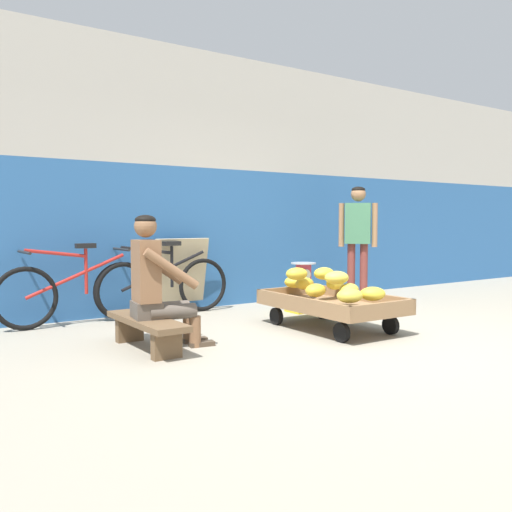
{
  "coord_description": "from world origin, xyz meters",
  "views": [
    {
      "loc": [
        -3.48,
        -3.15,
        1.08
      ],
      "look_at": [
        -0.48,
        1.23,
        0.75
      ],
      "focal_mm": 38.45,
      "sensor_mm": 36.0,
      "label": 1
    }
  ],
  "objects_px": {
    "sign_board": "(180,275)",
    "customer_adult": "(358,232)",
    "banana_cart": "(331,306)",
    "shopping_bag": "(351,304)",
    "bicycle_near_left": "(77,291)",
    "low_bench": "(147,326)",
    "vendor_seated": "(156,282)",
    "bicycle_far_left": "(164,285)",
    "weighing_scale": "(304,274)",
    "plastic_crate": "(303,299)"
  },
  "relations": [
    {
      "from": "sign_board",
      "to": "shopping_bag",
      "type": "distance_m",
      "value": 2.07
    },
    {
      "from": "sign_board",
      "to": "low_bench",
      "type": "bearing_deg",
      "value": -124.44
    },
    {
      "from": "bicycle_far_left",
      "to": "customer_adult",
      "type": "bearing_deg",
      "value": -16.93
    },
    {
      "from": "low_bench",
      "to": "customer_adult",
      "type": "distance_m",
      "value": 3.4
    },
    {
      "from": "banana_cart",
      "to": "customer_adult",
      "type": "height_order",
      "value": "customer_adult"
    },
    {
      "from": "vendor_seated",
      "to": "shopping_bag",
      "type": "height_order",
      "value": "vendor_seated"
    },
    {
      "from": "banana_cart",
      "to": "bicycle_near_left",
      "type": "xyz_separation_m",
      "value": [
        -2.04,
        1.68,
        0.11
      ]
    },
    {
      "from": "bicycle_far_left",
      "to": "shopping_bag",
      "type": "distance_m",
      "value": 2.18
    },
    {
      "from": "vendor_seated",
      "to": "sign_board",
      "type": "distance_m",
      "value": 1.97
    },
    {
      "from": "weighing_scale",
      "to": "shopping_bag",
      "type": "relative_size",
      "value": 1.25
    },
    {
      "from": "low_bench",
      "to": "weighing_scale",
      "type": "height_order",
      "value": "weighing_scale"
    },
    {
      "from": "banana_cart",
      "to": "bicycle_far_left",
      "type": "xyz_separation_m",
      "value": [
        -1.03,
        1.72,
        0.11
      ]
    },
    {
      "from": "bicycle_near_left",
      "to": "shopping_bag",
      "type": "bearing_deg",
      "value": -22.46
    },
    {
      "from": "banana_cart",
      "to": "low_bench",
      "type": "height_order",
      "value": "banana_cart"
    },
    {
      "from": "shopping_bag",
      "to": "bicycle_near_left",
      "type": "bearing_deg",
      "value": 157.54
    },
    {
      "from": "banana_cart",
      "to": "sign_board",
      "type": "bearing_deg",
      "value": 111.64
    },
    {
      "from": "bicycle_far_left",
      "to": "vendor_seated",
      "type": "bearing_deg",
      "value": -116.83
    },
    {
      "from": "plastic_crate",
      "to": "customer_adult",
      "type": "relative_size",
      "value": 0.24
    },
    {
      "from": "banana_cart",
      "to": "bicycle_near_left",
      "type": "bearing_deg",
      "value": 140.44
    },
    {
      "from": "bicycle_far_left",
      "to": "low_bench",
      "type": "bearing_deg",
      "value": -119.63
    },
    {
      "from": "plastic_crate",
      "to": "banana_cart",
      "type": "bearing_deg",
      "value": -114.71
    },
    {
      "from": "vendor_seated",
      "to": "plastic_crate",
      "type": "distance_m",
      "value": 2.42
    },
    {
      "from": "customer_adult",
      "to": "low_bench",
      "type": "bearing_deg",
      "value": -166.74
    },
    {
      "from": "plastic_crate",
      "to": "weighing_scale",
      "type": "relative_size",
      "value": 1.2
    },
    {
      "from": "vendor_seated",
      "to": "shopping_bag",
      "type": "distance_m",
      "value": 2.62
    },
    {
      "from": "plastic_crate",
      "to": "sign_board",
      "type": "height_order",
      "value": "sign_board"
    },
    {
      "from": "bicycle_near_left",
      "to": "sign_board",
      "type": "relative_size",
      "value": 1.87
    },
    {
      "from": "bicycle_near_left",
      "to": "sign_board",
      "type": "bearing_deg",
      "value": 8.58
    },
    {
      "from": "bicycle_far_left",
      "to": "plastic_crate",
      "type": "bearing_deg",
      "value": -25.67
    },
    {
      "from": "sign_board",
      "to": "customer_adult",
      "type": "xyz_separation_m",
      "value": [
        2.1,
        -0.89,
        0.51
      ]
    },
    {
      "from": "banana_cart",
      "to": "bicycle_near_left",
      "type": "distance_m",
      "value": 2.65
    },
    {
      "from": "weighing_scale",
      "to": "bicycle_far_left",
      "type": "distance_m",
      "value": 1.66
    },
    {
      "from": "sign_board",
      "to": "customer_adult",
      "type": "relative_size",
      "value": 0.58
    },
    {
      "from": "weighing_scale",
      "to": "shopping_bag",
      "type": "bearing_deg",
      "value": -56.41
    },
    {
      "from": "weighing_scale",
      "to": "shopping_bag",
      "type": "xyz_separation_m",
      "value": [
        0.32,
        -0.48,
        -0.33
      ]
    },
    {
      "from": "low_bench",
      "to": "vendor_seated",
      "type": "distance_m",
      "value": 0.38
    },
    {
      "from": "vendor_seated",
      "to": "bicycle_far_left",
      "type": "relative_size",
      "value": 0.69
    },
    {
      "from": "plastic_crate",
      "to": "low_bench",
      "type": "bearing_deg",
      "value": -161.8
    },
    {
      "from": "low_bench",
      "to": "shopping_bag",
      "type": "distance_m",
      "value": 2.67
    },
    {
      "from": "low_bench",
      "to": "shopping_bag",
      "type": "xyz_separation_m",
      "value": [
        2.65,
        0.29,
        -0.08
      ]
    },
    {
      "from": "banana_cart",
      "to": "shopping_bag",
      "type": "height_order",
      "value": "banana_cart"
    },
    {
      "from": "vendor_seated",
      "to": "customer_adult",
      "type": "bearing_deg",
      "value": 13.84
    },
    {
      "from": "shopping_bag",
      "to": "customer_adult",
      "type": "bearing_deg",
      "value": 39.53
    },
    {
      "from": "weighing_scale",
      "to": "bicycle_near_left",
      "type": "xyz_separation_m",
      "value": [
        -2.5,
        0.69,
        -0.1
      ]
    },
    {
      "from": "low_bench",
      "to": "sign_board",
      "type": "height_order",
      "value": "sign_board"
    },
    {
      "from": "plastic_crate",
      "to": "customer_adult",
      "type": "height_order",
      "value": "customer_adult"
    },
    {
      "from": "weighing_scale",
      "to": "customer_adult",
      "type": "height_order",
      "value": "customer_adult"
    },
    {
      "from": "weighing_scale",
      "to": "sign_board",
      "type": "distance_m",
      "value": 1.49
    },
    {
      "from": "customer_adult",
      "to": "shopping_bag",
      "type": "distance_m",
      "value": 1.11
    },
    {
      "from": "vendor_seated",
      "to": "sign_board",
      "type": "xyz_separation_m",
      "value": [
        1.04,
        1.66,
        -0.13
      ]
    }
  ]
}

